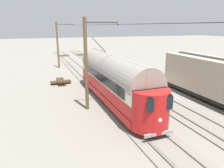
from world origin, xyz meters
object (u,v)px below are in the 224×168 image
at_px(catenary_pole_foreground, 58,44).
at_px(catenary_pole_mid_near, 87,63).
at_px(vintage_streetcar, 113,77).
at_px(spare_tie_stack, 61,82).
at_px(boxcar_adjacent, 215,78).

distance_m(catenary_pole_foreground, catenary_pole_mid_near, 19.23).
distance_m(vintage_streetcar, catenary_pole_foreground, 18.39).
height_order(vintage_streetcar, catenary_pole_foreground, catenary_pole_foreground).
height_order(catenary_pole_foreground, spare_tie_stack, catenary_pole_foreground).
relative_size(vintage_streetcar, catenary_pole_mid_near, 2.08).
distance_m(vintage_streetcar, spare_tie_stack, 8.87).
xyz_separation_m(vintage_streetcar, catenary_pole_mid_near, (2.64, 1.10, 1.63)).
relative_size(catenary_pole_foreground, spare_tie_stack, 3.10).
relative_size(vintage_streetcar, boxcar_adjacent, 1.36).
bearing_deg(vintage_streetcar, catenary_pole_foreground, -81.71).
xyz_separation_m(vintage_streetcar, catenary_pole_foreground, (2.64, -18.13, 1.63)).
height_order(vintage_streetcar, catenary_pole_mid_near, catenary_pole_mid_near).
height_order(boxcar_adjacent, spare_tie_stack, boxcar_adjacent).
height_order(boxcar_adjacent, catenary_pole_mid_near, catenary_pole_mid_near).
bearing_deg(catenary_pole_mid_near, spare_tie_stack, -82.69).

